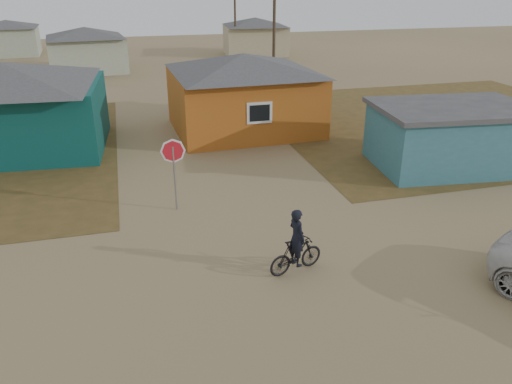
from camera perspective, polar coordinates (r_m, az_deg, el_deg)
ground at (r=13.40m, az=2.50°, el=-10.19°), size 120.00×120.00×0.00m
grass_ne at (r=30.27m, az=21.00°, el=7.76°), size 20.00×18.00×0.00m
house_teal at (r=25.22m, az=-26.50°, el=8.77°), size 8.93×7.08×4.00m
house_yellow at (r=25.89m, az=-1.40°, el=11.41°), size 7.72×6.76×3.90m
shed_turquoise at (r=22.30m, az=21.36°, el=5.96°), size 6.71×4.93×2.60m
house_pale_west at (r=45.03m, az=-18.78°, el=15.22°), size 7.04×6.15×3.60m
house_beige_east at (r=52.66m, az=-0.09°, el=17.44°), size 6.95×6.05×3.60m
house_pale_north at (r=57.87m, az=-26.44°, el=15.57°), size 6.28×5.81×3.40m
utility_pole_near at (r=34.25m, az=2.08°, el=17.99°), size 1.40×0.20×8.00m
utility_pole_far at (r=49.93m, az=-2.42°, el=19.72°), size 1.40×0.20×8.00m
stop_sign at (r=16.76m, az=-9.42°, el=3.80°), size 0.77×0.39×2.54m
cyclist at (r=13.51m, az=4.62°, el=-6.55°), size 1.71×0.88×1.86m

